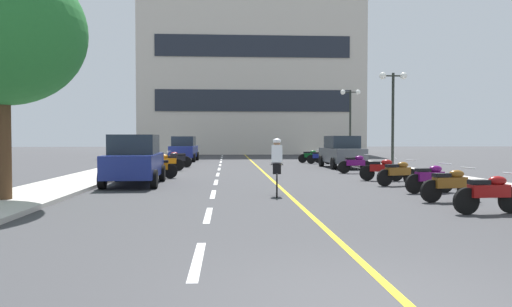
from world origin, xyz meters
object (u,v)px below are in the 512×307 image
motorcycle_3 (450,184)px  motorcycle_9 (167,162)px  motorcycle_8 (355,164)px  motorcycle_13 (311,156)px  motorcycle_12 (320,157)px  motorcycle_2 (490,193)px  motorcycle_11 (177,158)px  motorcycle_6 (382,169)px  roadside_tree (2,32)px  cyclist_rider (277,165)px  parked_car_far (184,149)px  street_lamp_mid (393,98)px  motorcycle_7 (157,167)px  parked_car_near (135,160)px  motorcycle_4 (430,178)px  motorcycle_5 (398,173)px  parked_car_mid (342,152)px  motorcycle_10 (177,159)px  street_lamp_far (350,108)px

motorcycle_3 → motorcycle_9: 15.71m
motorcycle_8 → motorcycle_13: (-0.44, 10.09, 0.00)m
motorcycle_12 → motorcycle_13: (-0.36, 1.50, 0.00)m
motorcycle_2 → motorcycle_8: (0.31, 12.57, 0.00)m
motorcycle_11 → motorcycle_6: bearing=-50.1°
motorcycle_8 → motorcycle_9: same height
motorcycle_3 → motorcycle_13: size_ratio=1.00×
roadside_tree → cyclist_rider: roadside_tree is taller
parked_car_far → street_lamp_mid: bearing=-43.4°
cyclist_rider → motorcycle_13: bearing=77.2°
motorcycle_7 → motorcycle_12: same height
street_lamp_mid → parked_car_far: bearing=136.6°
roadside_tree → motorcycle_3: 12.32m
street_lamp_mid → motorcycle_7: (-11.54, -4.32, -3.30)m
street_lamp_mid → motorcycle_13: size_ratio=2.93×
parked_car_near → motorcycle_11: size_ratio=2.55×
roadside_tree → motorcycle_4: size_ratio=3.70×
motorcycle_4 → motorcycle_7: 10.94m
street_lamp_mid → motorcycle_5: 8.96m
parked_car_near → motorcycle_8: (9.51, 5.19, -0.44)m
motorcycle_2 → motorcycle_8: size_ratio=1.00×
motorcycle_6 → motorcycle_8: same height
motorcycle_11 → motorcycle_12: same height
parked_car_mid → motorcycle_12: 4.18m
motorcycle_3 → motorcycle_13: (-0.18, 20.59, 0.00)m
motorcycle_2 → motorcycle_13: bearing=90.3°
motorcycle_3 → motorcycle_10: same height
parked_car_far → motorcycle_10: size_ratio=2.58×
motorcycle_2 → motorcycle_5: 6.46m
parked_car_near → parked_car_far: 18.14m
street_lamp_mid → parked_car_mid: street_lamp_mid is taller
motorcycle_4 → motorcycle_6: same height
parked_car_mid → motorcycle_5: 10.58m
motorcycle_2 → motorcycle_3: same height
roadside_tree → street_lamp_far: roadside_tree is taller
motorcycle_11 → motorcycle_10: bearing=-84.7°
motorcycle_7 → motorcycle_8: same height
motorcycle_5 → motorcycle_11: same height
motorcycle_9 → motorcycle_6: bearing=-35.4°
motorcycle_2 → motorcycle_7: size_ratio=1.00×
motorcycle_2 → motorcycle_5: same height
parked_car_mid → motorcycle_10: parked_car_mid is taller
roadside_tree → motorcycle_2: (11.60, -2.41, -3.94)m
motorcycle_9 → motorcycle_12: same height
motorcycle_2 → motorcycle_13: (-0.12, 22.65, 0.00)m
street_lamp_far → motorcycle_10: bearing=-150.8°
parked_car_near → motorcycle_8: parked_car_near is taller
motorcycle_4 → street_lamp_far: bearing=82.5°
street_lamp_mid → motorcycle_2: 15.02m
parked_car_mid → cyclist_rider: size_ratio=2.42×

